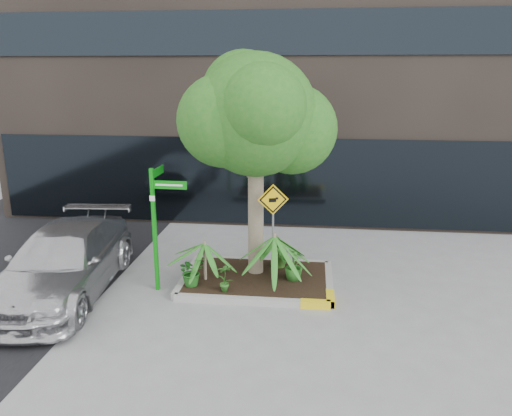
# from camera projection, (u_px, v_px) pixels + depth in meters

# --- Properties ---
(ground) EXTENTS (80.00, 80.00, 0.00)m
(ground) POSITION_uv_depth(u_px,v_px,m) (247.00, 288.00, 10.92)
(ground) COLOR gray
(ground) RESTS_ON ground
(planter) EXTENTS (3.35, 2.36, 0.15)m
(planter) POSITION_uv_depth(u_px,v_px,m) (258.00, 279.00, 11.13)
(planter) COLOR #9E9E99
(planter) RESTS_ON ground
(tree) EXTENTS (3.36, 2.98, 5.04)m
(tree) POSITION_uv_depth(u_px,v_px,m) (256.00, 115.00, 10.51)
(tree) COLOR gray
(tree) RESTS_ON ground
(palm_front) EXTENTS (1.27, 1.27, 1.41)m
(palm_front) POSITION_uv_depth(u_px,v_px,m) (275.00, 236.00, 10.55)
(palm_front) COLOR gray
(palm_front) RESTS_ON ground
(palm_left) EXTENTS (1.01, 1.01, 1.12)m
(palm_left) POSITION_uv_depth(u_px,v_px,m) (204.00, 243.00, 10.77)
(palm_left) COLOR gray
(palm_left) RESTS_ON ground
(palm_back) EXTENTS (0.90, 0.90, 0.99)m
(palm_back) POSITION_uv_depth(u_px,v_px,m) (277.00, 238.00, 11.39)
(palm_back) COLOR gray
(palm_back) RESTS_ON ground
(parked_car) EXTENTS (2.31, 4.92, 1.39)m
(parked_car) POSITION_uv_depth(u_px,v_px,m) (64.00, 262.00, 10.51)
(parked_car) COLOR #BBBBC0
(parked_car) RESTS_ON ground
(shrub_a) EXTENTS (0.81, 0.81, 0.64)m
(shrub_a) POSITION_uv_depth(u_px,v_px,m) (192.00, 271.00, 10.62)
(shrub_a) COLOR #1D5C1A
(shrub_a) RESTS_ON planter
(shrub_b) EXTENTS (0.46, 0.46, 0.69)m
(shrub_b) POSITION_uv_depth(u_px,v_px,m) (294.00, 265.00, 10.88)
(shrub_b) COLOR #27681F
(shrub_b) RESTS_ON planter
(shrub_c) EXTENTS (0.42, 0.42, 0.62)m
(shrub_c) POSITION_uv_depth(u_px,v_px,m) (225.00, 277.00, 10.31)
(shrub_c) COLOR #2A631E
(shrub_c) RESTS_ON planter
(shrub_d) EXTENTS (0.51, 0.51, 0.84)m
(shrub_d) POSITION_uv_depth(u_px,v_px,m) (280.00, 251.00, 11.53)
(shrub_d) COLOR #2F641D
(shrub_d) RESTS_ON planter
(street_sign_post) EXTENTS (0.79, 0.78, 2.68)m
(street_sign_post) POSITION_uv_depth(u_px,v_px,m) (157.00, 216.00, 10.44)
(street_sign_post) COLOR #0D8F12
(street_sign_post) RESTS_ON ground
(cattle_sign) EXTENTS (0.65, 0.18, 2.16)m
(cattle_sign) POSITION_uv_depth(u_px,v_px,m) (273.00, 216.00, 10.59)
(cattle_sign) COLOR slate
(cattle_sign) RESTS_ON ground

